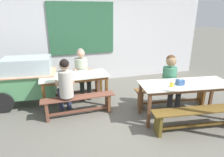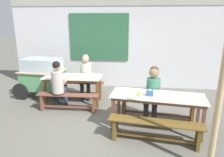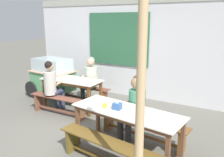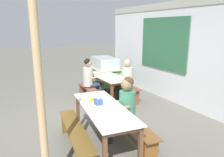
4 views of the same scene
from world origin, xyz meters
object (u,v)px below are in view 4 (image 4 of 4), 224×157
object	(u,v)px
person_right_near_table	(124,104)
tissue_box	(98,101)
dining_table_near	(104,111)
bench_far_back	(123,89)
dining_table_far	(108,79)
bench_far_front	(92,94)
condiment_jar	(92,99)
soup_bowl	(105,76)
bench_near_back	(129,127)
bench_near_front	(76,136)
person_center_facing	(126,77)
food_cart	(104,72)
person_left_back_turned	(91,78)
wooden_support_post	(41,103)

from	to	relation	value
person_right_near_table	tissue_box	size ratio (longest dim) A/B	9.17
dining_table_near	bench_far_back	distance (m)	2.80
dining_table_far	dining_table_near	size ratio (longest dim) A/B	0.80
dining_table_near	person_right_near_table	xyz separation A→B (m)	(-0.06, 0.46, 0.03)
dining_table_near	bench_far_front	xyz separation A→B (m)	(-2.14, 0.68, -0.41)
dining_table_near	tissue_box	size ratio (longest dim) A/B	14.30
condiment_jar	soup_bowl	world-z (taller)	condiment_jar
bench_near_back	condiment_jar	world-z (taller)	condiment_jar
bench_near_front	dining_table_near	bearing A→B (deg)	82.86
person_center_facing	condiment_jar	xyz separation A→B (m)	(1.52, -1.75, 0.09)
bench_far_back	food_cart	world-z (taller)	food_cart
condiment_jar	soup_bowl	size ratio (longest dim) A/B	0.64
bench_far_back	person_left_back_turned	bearing A→B (deg)	-102.87
dining_table_near	bench_near_back	distance (m)	0.66
bench_near_back	food_cart	distance (m)	3.47
person_left_back_turned	bench_near_back	bearing A→B (deg)	-5.45
bench_far_back	wooden_support_post	world-z (taller)	wooden_support_post
bench_far_front	tissue_box	xyz separation A→B (m)	(1.97, -0.71, 0.54)
tissue_box	food_cart	bearing A→B (deg)	151.58
wooden_support_post	bench_near_front	bearing A→B (deg)	140.17
person_left_back_turned	tissue_box	bearing A→B (deg)	-19.48
food_cart	person_right_near_table	distance (m)	3.35
bench_near_front	condiment_jar	bearing A→B (deg)	124.88
person_center_facing	soup_bowl	bearing A→B (deg)	-112.99
condiment_jar	person_right_near_table	bearing A→B (deg)	58.66
bench_near_back	condiment_jar	distance (m)	0.91
soup_bowl	person_right_near_table	bearing A→B (deg)	-17.59
bench_near_back	bench_near_front	size ratio (longest dim) A/B	1.02
bench_near_back	person_center_facing	xyz separation A→B (m)	(-1.97, 1.16, 0.44)
bench_near_front	tissue_box	distance (m)	0.73
bench_near_back	tissue_box	xyz separation A→B (m)	(-0.23, -0.55, 0.54)
tissue_box	soup_bowl	size ratio (longest dim) A/B	0.84
bench_far_front	bench_near_front	world-z (taller)	same
person_center_facing	wooden_support_post	distance (m)	3.92
dining_table_near	dining_table_far	bearing A→B (deg)	150.66
bench_near_front	condiment_jar	world-z (taller)	condiment_jar
person_left_back_turned	tissue_box	distance (m)	2.36
bench_near_back	soup_bowl	bearing A→B (deg)	164.85
person_right_near_table	tissue_box	distance (m)	0.51
bench_near_front	tissue_box	size ratio (longest dim) A/B	13.04
bench_far_back	condiment_jar	size ratio (longest dim) A/B	14.98
bench_near_back	tissue_box	world-z (taller)	tissue_box
food_cart	bench_far_back	bearing A→B (deg)	6.55
tissue_box	bench_far_front	bearing A→B (deg)	160.19
dining_table_far	wooden_support_post	size ratio (longest dim) A/B	0.61
person_center_facing	tissue_box	bearing A→B (deg)	-44.50
food_cart	person_right_near_table	xyz separation A→B (m)	(3.14, -1.15, 0.06)
bench_near_back	bench_far_back	bearing A→B (deg)	151.43
person_right_near_table	person_left_back_turned	size ratio (longest dim) A/B	0.97
bench_near_front	person_right_near_table	xyz separation A→B (m)	(0.00, 0.98, 0.43)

